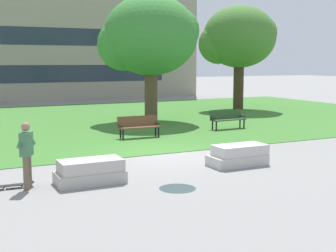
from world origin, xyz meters
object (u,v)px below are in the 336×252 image
(person_skateboarder, at_px, (27,151))
(park_bench_near_left, at_px, (227,118))
(concrete_block_center, at_px, (90,172))
(skateboard, at_px, (13,185))
(park_bench_near_right, at_px, (139,125))
(concrete_block_left, at_px, (238,155))

(person_skateboarder, bearing_deg, park_bench_near_left, 32.94)
(concrete_block_center, distance_m, person_skateboarder, 1.73)
(concrete_block_center, bearing_deg, park_bench_near_left, 38.00)
(person_skateboarder, bearing_deg, skateboard, 145.37)
(person_skateboarder, relative_size, skateboard, 1.67)
(park_bench_near_left, xyz_separation_m, park_bench_near_right, (-4.77, -0.53, 0.00))
(park_bench_near_right, bearing_deg, concrete_block_center, -122.30)
(person_skateboarder, xyz_separation_m, park_bench_near_left, (10.36, 6.72, -0.43))
(person_skateboarder, bearing_deg, concrete_block_left, -0.35)
(concrete_block_left, xyz_separation_m, person_skateboarder, (-6.37, 0.04, 0.67))
(concrete_block_left, xyz_separation_m, skateboard, (-6.70, 0.26, -0.22))
(concrete_block_left, bearing_deg, person_skateboarder, 179.65)
(skateboard, bearing_deg, park_bench_near_left, 31.27)
(park_bench_near_left, bearing_deg, person_skateboarder, -147.06)
(park_bench_near_right, bearing_deg, park_bench_near_left, 6.33)
(concrete_block_center, height_order, skateboard, concrete_block_center)
(skateboard, xyz_separation_m, park_bench_near_left, (10.69, 6.49, 0.45))
(concrete_block_left, height_order, skateboard, concrete_block_left)
(skateboard, height_order, park_bench_near_right, park_bench_near_right)
(concrete_block_center, relative_size, person_skateboarder, 1.05)
(concrete_block_left, relative_size, person_skateboarder, 1.06)
(skateboard, bearing_deg, park_bench_near_right, 45.22)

